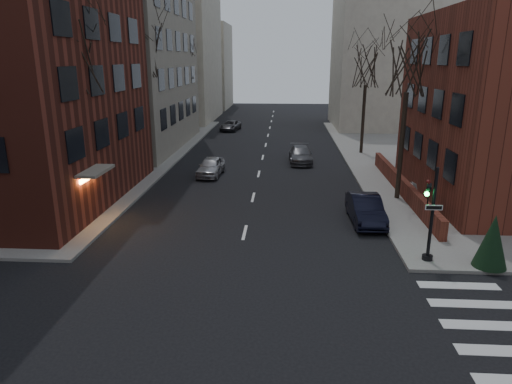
% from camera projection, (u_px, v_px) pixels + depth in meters
% --- Properties ---
extents(low_wall_right, '(0.35, 16.00, 1.00)m').
position_uv_depth(low_wall_right, '(402.00, 185.00, 28.59)').
color(low_wall_right, maroon).
rests_on(low_wall_right, sidewalk_far_right).
extents(building_distant_la, '(14.00, 16.00, 18.00)m').
position_uv_depth(building_distant_la, '(163.00, 53.00, 62.22)').
color(building_distant_la, beige).
rests_on(building_distant_la, ground).
extents(building_distant_ra, '(14.00, 14.00, 16.00)m').
position_uv_depth(building_distant_ra, '(393.00, 61.00, 55.87)').
color(building_distant_ra, beige).
rests_on(building_distant_ra, ground).
extents(building_distant_lb, '(10.00, 12.00, 14.00)m').
position_uv_depth(building_distant_lb, '(200.00, 66.00, 78.94)').
color(building_distant_lb, beige).
rests_on(building_distant_lb, ground).
extents(traffic_signal, '(0.76, 0.44, 4.00)m').
position_uv_depth(traffic_signal, '(430.00, 220.00, 18.74)').
color(traffic_signal, black).
rests_on(traffic_signal, sidewalk_far_right).
extents(tree_left_a, '(4.18, 4.18, 10.26)m').
position_uv_depth(tree_left_a, '(71.00, 55.00, 22.72)').
color(tree_left_a, '#2D231C').
rests_on(tree_left_a, sidewalk_far_left).
extents(tree_left_b, '(4.40, 4.40, 10.80)m').
position_uv_depth(tree_left_b, '(143.00, 50.00, 34.09)').
color(tree_left_b, '#2D231C').
rests_on(tree_left_b, sidewalk_far_left).
extents(tree_left_c, '(3.96, 3.96, 9.72)m').
position_uv_depth(tree_left_c, '(184.00, 61.00, 47.75)').
color(tree_left_c, '#2D231C').
rests_on(tree_left_c, sidewalk_far_left).
extents(tree_right_a, '(3.96, 3.96, 9.72)m').
position_uv_depth(tree_right_a, '(409.00, 64.00, 25.59)').
color(tree_right_a, '#2D231C').
rests_on(tree_right_a, sidewalk_far_right).
extents(tree_right_b, '(3.74, 3.74, 9.18)m').
position_uv_depth(tree_right_b, '(366.00, 67.00, 39.13)').
color(tree_right_b, '#2D231C').
rests_on(tree_right_b, sidewalk_far_right).
extents(streetlamp_near, '(0.36, 0.36, 6.28)m').
position_uv_depth(streetlamp_near, '(139.00, 120.00, 31.54)').
color(streetlamp_near, black).
rests_on(streetlamp_near, sidewalk_far_left).
extents(streetlamp_far, '(0.36, 0.36, 6.28)m').
position_uv_depth(streetlamp_far, '(195.00, 97.00, 50.69)').
color(streetlamp_far, black).
rests_on(streetlamp_far, sidewalk_far_left).
extents(parked_sedan, '(1.64, 4.39, 1.43)m').
position_uv_depth(parked_sedan, '(365.00, 209.00, 23.89)').
color(parked_sedan, black).
rests_on(parked_sedan, ground).
extents(car_lane_silver, '(1.88, 4.05, 1.34)m').
position_uv_depth(car_lane_silver, '(211.00, 167.00, 33.54)').
color(car_lane_silver, '#A9A9AF').
rests_on(car_lane_silver, ground).
extents(car_lane_gray, '(1.96, 4.60, 1.32)m').
position_uv_depth(car_lane_gray, '(301.00, 155.00, 37.71)').
color(car_lane_gray, '#46464B').
rests_on(car_lane_gray, ground).
extents(car_lane_far, '(2.43, 4.39, 1.16)m').
position_uv_depth(car_lane_far, '(230.00, 126.00, 54.66)').
color(car_lane_far, '#3F3F44').
rests_on(car_lane_far, ground).
extents(sandwich_board, '(0.55, 0.70, 1.01)m').
position_uv_depth(sandwich_board, '(412.00, 191.00, 27.49)').
color(sandwich_board, silver).
rests_on(sandwich_board, sidewalk_far_right).
extents(evergreen_shrub, '(1.74, 1.74, 2.21)m').
position_uv_depth(evergreen_shrub, '(492.00, 241.00, 18.31)').
color(evergreen_shrub, black).
rests_on(evergreen_shrub, sidewalk_far_right).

